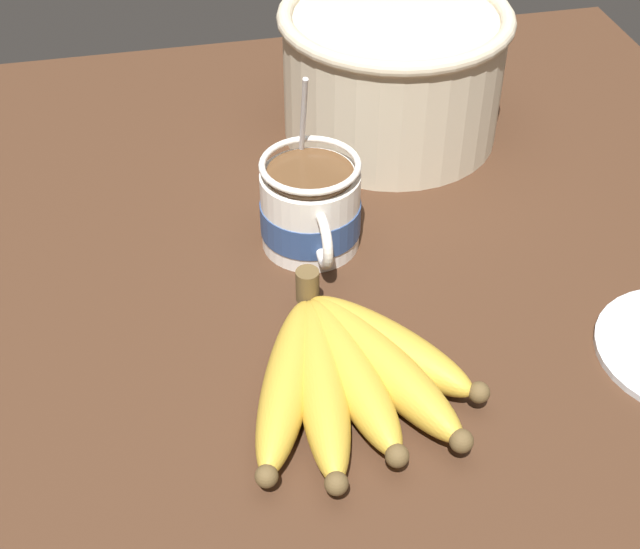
# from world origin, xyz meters

# --- Properties ---
(table) EXTENTS (0.93, 0.93, 0.03)m
(table) POSITION_xyz_m (0.00, 0.00, 0.01)
(table) COLOR #422819
(table) RESTS_ON ground
(coffee_mug) EXTENTS (0.14, 0.09, 0.16)m
(coffee_mug) POSITION_xyz_m (-0.04, -0.03, 0.07)
(coffee_mug) COLOR white
(coffee_mug) RESTS_ON table
(banana_bunch) EXTENTS (0.21, 0.20, 0.04)m
(banana_bunch) POSITION_xyz_m (0.15, -0.04, 0.05)
(banana_bunch) COLOR brown
(banana_bunch) RESTS_ON table
(woven_basket) EXTENTS (0.24, 0.24, 0.14)m
(woven_basket) POSITION_xyz_m (-0.21, 0.10, 0.10)
(woven_basket) COLOR beige
(woven_basket) RESTS_ON table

